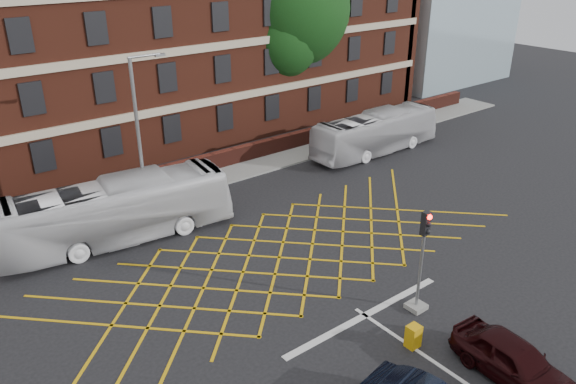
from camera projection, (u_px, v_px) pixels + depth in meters
ground at (307, 276)px, 24.30m from camera, size 120.00×120.00×0.00m
victorian_building at (98, 29)px, 36.92m from camera, size 51.00×12.17×20.40m
boundary_wall at (167, 174)px, 33.37m from camera, size 56.00×0.50×1.10m
far_pavement at (176, 187)px, 32.86m from camera, size 60.00×3.00×0.12m
glass_block at (433, 28)px, 56.35m from camera, size 14.00×10.00×10.00m
box_junction_hatching at (279, 257)px, 25.73m from camera, size 8.22×8.22×0.02m
stop_line at (365, 315)px, 21.79m from camera, size 8.00×0.30×0.02m
bus_left at (116, 211)px, 26.61m from camera, size 11.26×3.90×3.07m
bus_right at (376, 133)px, 37.71m from camera, size 9.96×2.35×2.77m
car_maroon at (514, 361)px, 18.40m from camera, size 2.04×4.44×1.48m
deciduous_tree at (289, 17)px, 41.66m from camera, size 8.93×8.93×13.06m
traffic_light_near at (420, 271)px, 21.48m from camera, size 0.70×0.70×4.27m
street_lamp at (144, 171)px, 27.69m from camera, size 2.25×1.00×8.48m
utility_cabinet at (413, 336)px, 19.98m from camera, size 0.48×0.43×0.88m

